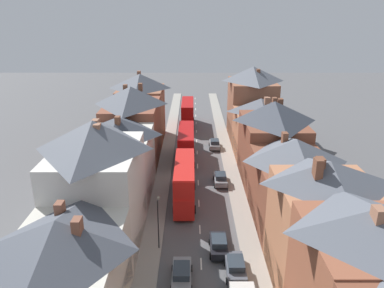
{
  "coord_description": "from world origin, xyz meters",
  "views": [
    {
      "loc": [
        -0.88,
        -17.95,
        22.91
      ],
      "look_at": [
        -0.74,
        39.59,
        2.4
      ],
      "focal_mm": 35.0,
      "sensor_mm": 36.0,
      "label": 1
    }
  ],
  "objects_px": {
    "double_decker_bus_far_approaching": "(187,113)",
    "car_parked_left_b": "(214,144)",
    "street_lamp": "(157,220)",
    "car_near_silver": "(220,179)",
    "car_parked_left_a": "(218,245)",
    "double_decker_bus_mid_street": "(185,145)",
    "car_parked_right_a": "(181,274)",
    "car_near_blue": "(235,267)",
    "double_decker_bus_lead": "(184,181)"
  },
  "relations": [
    {
      "from": "double_decker_bus_far_approaching",
      "to": "car_parked_left_b",
      "type": "bearing_deg",
      "value": -70.03
    },
    {
      "from": "double_decker_bus_lead",
      "to": "car_near_silver",
      "type": "height_order",
      "value": "double_decker_bus_lead"
    },
    {
      "from": "double_decker_bus_mid_street",
      "to": "car_near_blue",
      "type": "height_order",
      "value": "double_decker_bus_mid_street"
    },
    {
      "from": "double_decker_bus_far_approaching",
      "to": "car_parked_right_a",
      "type": "relative_size",
      "value": 2.45
    },
    {
      "from": "car_near_silver",
      "to": "car_parked_right_a",
      "type": "bearing_deg",
      "value": -103.7
    },
    {
      "from": "double_decker_bus_mid_street",
      "to": "car_near_silver",
      "type": "bearing_deg",
      "value": -60.14
    },
    {
      "from": "double_decker_bus_lead",
      "to": "double_decker_bus_mid_street",
      "type": "height_order",
      "value": "same"
    },
    {
      "from": "car_parked_left_b",
      "to": "street_lamp",
      "type": "height_order",
      "value": "street_lamp"
    },
    {
      "from": "double_decker_bus_far_approaching",
      "to": "car_parked_right_a",
      "type": "xyz_separation_m",
      "value": [
        0.01,
        -48.07,
        -2.01
      ]
    },
    {
      "from": "car_near_blue",
      "to": "double_decker_bus_mid_street",
      "type": "bearing_deg",
      "value": 100.04
    },
    {
      "from": "car_near_silver",
      "to": "car_parked_right_a",
      "type": "distance_m",
      "value": 20.69
    },
    {
      "from": "double_decker_bus_far_approaching",
      "to": "car_parked_left_a",
      "type": "relative_size",
      "value": 2.68
    },
    {
      "from": "car_parked_left_a",
      "to": "car_parked_left_b",
      "type": "bearing_deg",
      "value": 87.53
    },
    {
      "from": "double_decker_bus_lead",
      "to": "car_parked_right_a",
      "type": "relative_size",
      "value": 2.45
    },
    {
      "from": "car_near_silver",
      "to": "car_parked_left_a",
      "type": "bearing_deg",
      "value": -94.73
    },
    {
      "from": "car_parked_right_a",
      "to": "car_parked_left_a",
      "type": "bearing_deg",
      "value": 50.68
    },
    {
      "from": "double_decker_bus_lead",
      "to": "double_decker_bus_far_approaching",
      "type": "distance_m",
      "value": 33.05
    },
    {
      "from": "double_decker_bus_far_approaching",
      "to": "double_decker_bus_mid_street",
      "type": "bearing_deg",
      "value": -90.0
    },
    {
      "from": "car_near_blue",
      "to": "car_parked_right_a",
      "type": "bearing_deg",
      "value": -169.31
    },
    {
      "from": "double_decker_bus_far_approaching",
      "to": "street_lamp",
      "type": "xyz_separation_m",
      "value": [
        -2.44,
        -43.02,
        0.43
      ]
    },
    {
      "from": "double_decker_bus_mid_street",
      "to": "car_near_silver",
      "type": "xyz_separation_m",
      "value": [
        4.91,
        -8.55,
        -2.0
      ]
    },
    {
      "from": "car_parked_left_b",
      "to": "street_lamp",
      "type": "bearing_deg",
      "value": -103.99
    },
    {
      "from": "car_near_silver",
      "to": "car_near_blue",
      "type": "bearing_deg",
      "value": -90.0
    },
    {
      "from": "car_near_blue",
      "to": "car_near_silver",
      "type": "xyz_separation_m",
      "value": [
        0.0,
        19.18,
        -0.03
      ]
    },
    {
      "from": "car_near_silver",
      "to": "car_parked_left_a",
      "type": "relative_size",
      "value": 0.98
    },
    {
      "from": "street_lamp",
      "to": "car_near_blue",
      "type": "bearing_deg",
      "value": -29.32
    },
    {
      "from": "double_decker_bus_lead",
      "to": "street_lamp",
      "type": "height_order",
      "value": "street_lamp"
    },
    {
      "from": "car_parked_right_a",
      "to": "car_parked_left_b",
      "type": "bearing_deg",
      "value": 81.93
    },
    {
      "from": "car_parked_left_a",
      "to": "street_lamp",
      "type": "relative_size",
      "value": 0.73
    },
    {
      "from": "car_parked_left_a",
      "to": "street_lamp",
      "type": "xyz_separation_m",
      "value": [
        -6.05,
        0.66,
        2.4
      ]
    },
    {
      "from": "double_decker_bus_lead",
      "to": "car_near_blue",
      "type": "bearing_deg",
      "value": -70.8
    },
    {
      "from": "double_decker_bus_lead",
      "to": "car_near_silver",
      "type": "xyz_separation_m",
      "value": [
        4.91,
        5.08,
        -2.0
      ]
    },
    {
      "from": "car_parked_left_a",
      "to": "street_lamp",
      "type": "height_order",
      "value": "street_lamp"
    },
    {
      "from": "double_decker_bus_far_approaching",
      "to": "car_near_blue",
      "type": "distance_m",
      "value": 47.44
    },
    {
      "from": "car_parked_right_a",
      "to": "street_lamp",
      "type": "relative_size",
      "value": 0.8
    },
    {
      "from": "car_parked_left_b",
      "to": "car_parked_left_a",
      "type": "bearing_deg",
      "value": -92.47
    },
    {
      "from": "car_parked_right_a",
      "to": "car_parked_left_b",
      "type": "relative_size",
      "value": 1.13
    },
    {
      "from": "car_parked_left_b",
      "to": "street_lamp",
      "type": "relative_size",
      "value": 0.71
    },
    {
      "from": "car_parked_left_b",
      "to": "street_lamp",
      "type": "xyz_separation_m",
      "value": [
        -7.35,
        -29.51,
        2.42
      ]
    },
    {
      "from": "double_decker_bus_lead",
      "to": "street_lamp",
      "type": "relative_size",
      "value": 1.96
    },
    {
      "from": "double_decker_bus_mid_street",
      "to": "street_lamp",
      "type": "bearing_deg",
      "value": -95.91
    },
    {
      "from": "double_decker_bus_lead",
      "to": "double_decker_bus_far_approaching",
      "type": "relative_size",
      "value": 1.0
    },
    {
      "from": "double_decker_bus_mid_street",
      "to": "street_lamp",
      "type": "height_order",
      "value": "street_lamp"
    },
    {
      "from": "car_near_silver",
      "to": "car_parked_right_a",
      "type": "xyz_separation_m",
      "value": [
        -4.9,
        -20.1,
        -0.01
      ]
    },
    {
      "from": "street_lamp",
      "to": "double_decker_bus_lead",
      "type": "bearing_deg",
      "value": 76.25
    },
    {
      "from": "car_near_silver",
      "to": "car_parked_left_a",
      "type": "height_order",
      "value": "car_parked_left_a"
    },
    {
      "from": "car_near_blue",
      "to": "car_parked_left_a",
      "type": "relative_size",
      "value": 1.02
    },
    {
      "from": "street_lamp",
      "to": "car_near_silver",
      "type": "bearing_deg",
      "value": 63.97
    },
    {
      "from": "double_decker_bus_far_approaching",
      "to": "car_near_blue",
      "type": "relative_size",
      "value": 2.63
    },
    {
      "from": "double_decker_bus_lead",
      "to": "double_decker_bus_far_approaching",
      "type": "height_order",
      "value": "same"
    }
  ]
}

